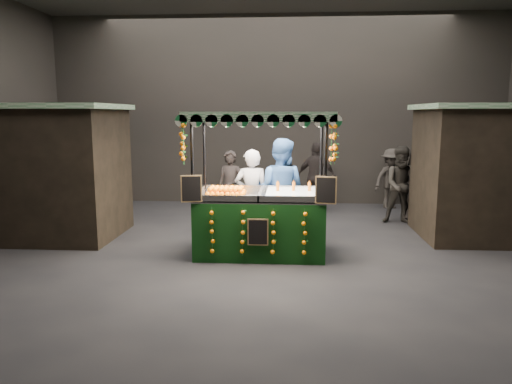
{
  "coord_description": "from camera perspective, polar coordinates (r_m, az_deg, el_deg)",
  "views": [
    {
      "loc": [
        0.38,
        -8.16,
        2.41
      ],
      "look_at": [
        -0.2,
        0.3,
        1.05
      ],
      "focal_mm": 34.11,
      "sensor_mm": 36.0,
      "label": 1
    }
  ],
  "objects": [
    {
      "name": "shopper_5",
      "position": [
        11.31,
        18.52,
        0.8
      ],
      "size": [
        1.5,
        1.48,
        1.72
      ],
      "rotation": [
        0.0,
        0.0,
        2.37
      ],
      "color": "#292421",
      "rests_on": "ground"
    },
    {
      "name": "ground",
      "position": [
        8.52,
        1.22,
        -7.3
      ],
      "size": [
        12.0,
        12.0,
        0.0
      ],
      "primitive_type": "plane",
      "color": "black",
      "rests_on": "ground"
    },
    {
      "name": "shopper_4",
      "position": [
        12.11,
        -19.87,
        0.77
      ],
      "size": [
        0.88,
        0.84,
        1.52
      ],
      "rotation": [
        0.0,
        0.0,
        3.81
      ],
      "color": "#2D2724",
      "rests_on": "ground"
    },
    {
      "name": "market_hall",
      "position": [
        8.23,
        1.3,
        15.92
      ],
      "size": [
        12.1,
        10.1,
        5.05
      ],
      "color": "black",
      "rests_on": "ground"
    },
    {
      "name": "vendor_grey",
      "position": [
        9.2,
        -0.53,
        -0.43
      ],
      "size": [
        0.67,
        0.47,
        1.76
      ],
      "rotation": [
        0.0,
        0.0,
        3.21
      ],
      "color": "gray",
      "rests_on": "ground"
    },
    {
      "name": "juice_stall",
      "position": [
        8.32,
        0.57,
        -2.32
      ],
      "size": [
        2.52,
        1.48,
        2.45
      ],
      "color": "black",
      "rests_on": "ground"
    },
    {
      "name": "shopper_3",
      "position": [
        12.92,
        15.56,
        1.51
      ],
      "size": [
        1.15,
        0.96,
        1.54
      ],
      "rotation": [
        0.0,
        0.0,
        0.48
      ],
      "color": "#2C2824",
      "rests_on": "ground"
    },
    {
      "name": "vendor_blue",
      "position": [
        9.17,
        2.88,
        0.17
      ],
      "size": [
        1.14,
        1.0,
        1.96
      ],
      "rotation": [
        0.0,
        0.0,
        2.83
      ],
      "color": "navy",
      "rests_on": "ground"
    },
    {
      "name": "shopper_2",
      "position": [
        12.07,
        7.11,
        1.71
      ],
      "size": [
        1.1,
        0.77,
        1.73
      ],
      "rotation": [
        0.0,
        0.0,
        2.75
      ],
      "color": "black",
      "rests_on": "ground"
    },
    {
      "name": "neighbour_stall_right",
      "position": [
        10.52,
        26.39,
        2.17
      ],
      "size": [
        3.0,
        2.2,
        2.6
      ],
      "color": "black",
      "rests_on": "ground"
    },
    {
      "name": "shopper_1",
      "position": [
        11.2,
        16.81,
        0.77
      ],
      "size": [
        0.89,
        0.72,
        1.71
      ],
      "rotation": [
        0.0,
        0.0,
        -0.09
      ],
      "color": "black",
      "rests_on": "ground"
    },
    {
      "name": "shopper_0",
      "position": [
        10.62,
        -3.02,
        0.49
      ],
      "size": [
        0.67,
        0.53,
        1.63
      ],
      "rotation": [
        0.0,
        0.0,
        -0.26
      ],
      "color": "black",
      "rests_on": "ground"
    },
    {
      "name": "neighbour_stall_left",
      "position": [
        10.39,
        -23.5,
        2.29
      ],
      "size": [
        3.0,
        2.2,
        2.6
      ],
      "color": "black",
      "rests_on": "ground"
    }
  ]
}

